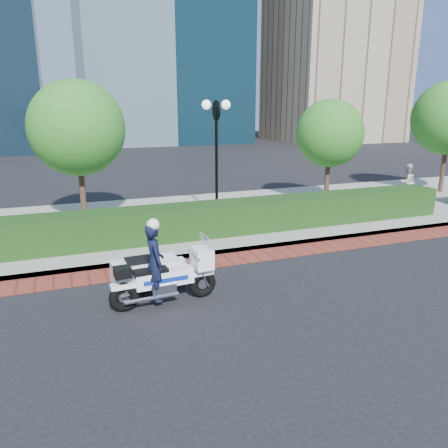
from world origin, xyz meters
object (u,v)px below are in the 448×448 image
object	(u,v)px
tree_c	(330,134)
police_motorcycle	(155,271)
tree_b	(77,128)
lamppost	(216,142)
pedestrian	(407,182)

from	to	relation	value
tree_c	police_motorcycle	distance (m)	11.47
tree_b	police_motorcycle	distance (m)	7.42
tree_c	police_motorcycle	bearing A→B (deg)	-142.74
lamppost	police_motorcycle	world-z (taller)	lamppost
lamppost	pedestrian	bearing A→B (deg)	2.22
tree_b	pedestrian	distance (m)	13.73
lamppost	pedestrian	distance (m)	9.20
lamppost	tree_c	bearing A→B (deg)	13.30
police_motorcycle	pedestrian	distance (m)	13.72
tree_b	tree_c	bearing A→B (deg)	-0.00
police_motorcycle	pedestrian	size ratio (longest dim) A/B	1.50
tree_b	police_motorcycle	bearing A→B (deg)	-81.08
tree_b	police_motorcycle	size ratio (longest dim) A/B	2.04
police_motorcycle	pedestrian	xyz separation A→B (m)	(12.41, 5.84, 0.28)
tree_b	tree_c	world-z (taller)	tree_b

